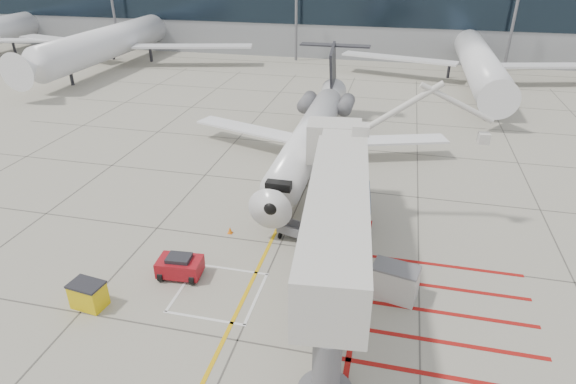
% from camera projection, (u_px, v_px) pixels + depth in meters
% --- Properties ---
extents(ground_plane, '(260.00, 260.00, 0.00)m').
position_uv_depth(ground_plane, '(262.00, 286.00, 25.10)').
color(ground_plane, '#9D9A87').
rests_on(ground_plane, ground).
extents(regional_jet, '(22.45, 28.28, 7.40)m').
position_uv_depth(regional_jet, '(305.00, 127.00, 35.88)').
color(regional_jet, white).
rests_on(regional_jet, ground_plane).
extents(jet_bridge, '(10.95, 20.03, 7.69)m').
position_uv_depth(jet_bridge, '(337.00, 226.00, 23.03)').
color(jet_bridge, silver).
rests_on(jet_bridge, ground_plane).
extents(pushback_tug, '(2.40, 1.61, 1.34)m').
position_uv_depth(pushback_tug, '(180.00, 266.00, 25.55)').
color(pushback_tug, maroon).
rests_on(pushback_tug, ground_plane).
extents(spill_bin, '(1.70, 1.25, 1.37)m').
position_uv_depth(spill_bin, '(88.00, 295.00, 23.40)').
color(spill_bin, '#DBB80C').
rests_on(spill_bin, ground_plane).
extents(baggage_cart, '(1.91, 1.50, 1.05)m').
position_uv_depth(baggage_cart, '(293.00, 231.00, 28.92)').
color(baggage_cart, '#515156').
rests_on(baggage_cart, ground_plane).
extents(ground_power_unit, '(2.48, 1.77, 1.78)m').
position_uv_depth(ground_power_unit, '(394.00, 282.00, 23.97)').
color(ground_power_unit, '#B8B6AF').
rests_on(ground_power_unit, ground_plane).
extents(cone_nose, '(0.31, 0.31, 0.43)m').
position_uv_depth(cone_nose, '(230.00, 230.00, 29.57)').
color(cone_nose, orange).
rests_on(cone_nose, ground_plane).
extents(cone_side, '(0.34, 0.34, 0.47)m').
position_uv_depth(cone_side, '(334.00, 239.00, 28.64)').
color(cone_side, '#FB5E0D').
rests_on(cone_side, ground_plane).
extents(terminal_building, '(180.00, 28.00, 14.00)m').
position_uv_depth(terminal_building, '(433.00, 4.00, 80.41)').
color(terminal_building, gray).
rests_on(terminal_building, ground_plane).
extents(terminal_glass_band, '(180.00, 0.10, 6.00)m').
position_uv_depth(terminal_glass_band, '(438.00, 7.00, 67.80)').
color(terminal_glass_band, black).
rests_on(terminal_glass_band, ground_plane).
extents(bg_aircraft_b, '(38.24, 42.48, 12.75)m').
position_uv_depth(bg_aircraft_b, '(119.00, 18.00, 68.93)').
color(bg_aircraft_b, silver).
rests_on(bg_aircraft_b, ground_plane).
extents(bg_aircraft_c, '(34.09, 37.88, 11.36)m').
position_uv_depth(bg_aircraft_c, '(479.00, 37.00, 59.26)').
color(bg_aircraft_c, silver).
rests_on(bg_aircraft_c, ground_plane).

